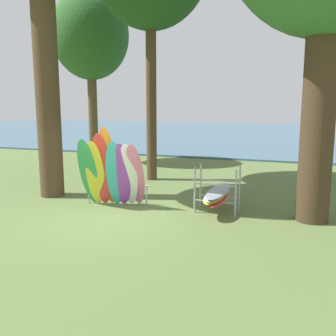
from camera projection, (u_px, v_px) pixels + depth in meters
ground_plane at (108, 216)px, 9.87m from camera, size 80.00×80.00×0.00m
lake_water at (253, 133)px, 36.63m from camera, size 80.00×36.00×0.10m
tree_far_right_back at (90, 36)px, 17.98m from camera, size 3.68×3.68×8.26m
leaning_board_pile at (111, 173)px, 10.64m from camera, size 1.91×1.32×2.30m
board_storage_rack at (217, 194)px, 10.21m from camera, size 1.15×2.13×1.25m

